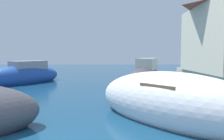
{
  "coord_description": "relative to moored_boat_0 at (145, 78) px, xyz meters",
  "views": [
    {
      "loc": [
        1.79,
        -4.1,
        2.17
      ],
      "look_at": [
        1.9,
        11.9,
        0.96
      ],
      "focal_mm": 33.85,
      "sensor_mm": 36.0,
      "label": 1
    }
  ],
  "objects": [
    {
      "name": "moored_boat_3",
      "position": [
        -0.35,
        -7.32,
        0.01
      ],
      "size": [
        5.78,
        5.92,
        2.07
      ],
      "rotation": [
        0.0,
        0.0,
        2.33
      ],
      "color": "white",
      "rests_on": "ground"
    },
    {
      "name": "moored_boat_0",
      "position": [
        0.0,
        0.0,
        0.0
      ],
      "size": [
        3.84,
        5.5,
        2.27
      ],
      "rotation": [
        0.0,
        0.0,
        4.29
      ],
      "color": "#3F3F47",
      "rests_on": "ground"
    },
    {
      "name": "moored_boat_1",
      "position": [
        -8.84,
        1.52,
        -0.01
      ],
      "size": [
        5.21,
        6.22,
        2.04
      ],
      "rotation": [
        0.0,
        0.0,
        4.09
      ],
      "color": "#1E479E",
      "rests_on": "ground"
    }
  ]
}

